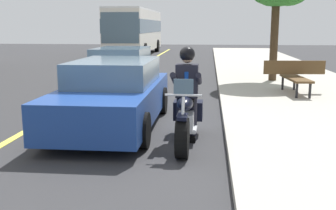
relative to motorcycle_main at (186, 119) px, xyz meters
The scene contains 8 objects.
ground_plane 1.44m from the motorcycle_main, 110.32° to the right, with size 80.00×80.00×0.00m, color #333335.
lane_center_stripe 3.34m from the motorcycle_main, 98.22° to the right, with size 60.00×0.16×0.01m, color #E5DB4C.
motorcycle_main is the anchor object (origin of this frame).
rider_main 0.61m from the motorcycle_main, behind, with size 0.62×0.55×1.74m.
bus_far 24.09m from the motorcycle_main, 167.61° to the right, with size 11.05×2.70×3.30m.
car_silver 1.95m from the motorcycle_main, 125.16° to the right, with size 4.60×1.92×1.40m.
car_dark 6.75m from the motorcycle_main, 158.28° to the right, with size 4.60×1.92×1.40m.
bench_sidewalk 5.82m from the motorcycle_main, 149.91° to the left, with size 1.83×1.80×0.95m.
Camera 1 is at (7.59, 1.67, 2.09)m, focal length 43.37 mm.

